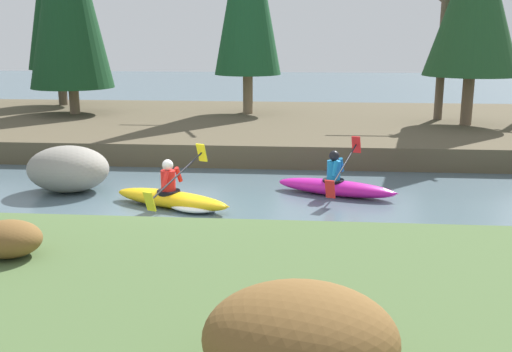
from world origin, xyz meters
TOP-DOWN VIEW (x-y plane):
  - ground_plane at (0.00, 0.00)m, footprint 90.00×90.00m
  - riverbank_near at (0.00, -5.80)m, footprint 44.00×6.04m
  - riverbank_far at (0.00, 9.43)m, footprint 44.00×10.54m
  - bare_tree_mid_upstream at (0.46, 11.16)m, footprint 2.90×2.86m
  - bare_tree_mid_downstream at (7.16, 9.75)m, footprint 2.96×2.93m
  - shrub_clump_nearest at (-1.01, -4.55)m, footprint 0.84×0.70m
  - shrub_clump_second at (2.63, -7.07)m, footprint 1.53×1.28m
  - kayaker_lead at (3.33, 1.71)m, footprint 2.74×2.01m
  - kayaker_middle at (-0.03, 0.43)m, footprint 2.73×1.98m
  - boulder_midstream at (-2.73, 1.52)m, footprint 1.86×1.45m

SIDE VIEW (x-z plane):
  - ground_plane at x=0.00m, z-range 0.00..0.00m
  - kayaker_middle at x=-0.03m, z-range -0.40..0.80m
  - kayaker_lead at x=3.33m, z-range -0.38..0.82m
  - riverbank_far at x=0.00m, z-range 0.00..0.62m
  - riverbank_near at x=0.00m, z-range 0.00..0.81m
  - boulder_midstream at x=-2.73m, z-range 0.00..1.05m
  - shrub_clump_nearest at x=-1.01m, z-range 0.81..1.27m
  - shrub_clump_second at x=2.63m, z-range 0.81..1.64m
  - bare_tree_mid_upstream at x=0.46m, z-range 0.48..5.67m
  - bare_tree_mid_downstream at x=7.16m, z-range 0.47..5.79m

